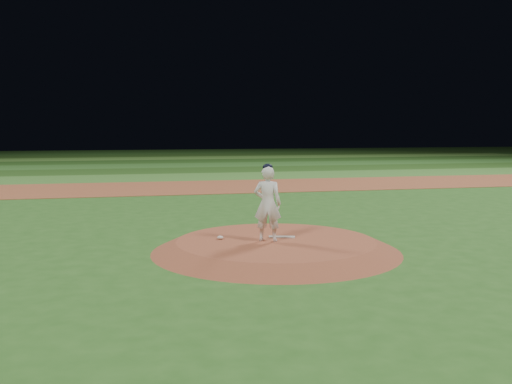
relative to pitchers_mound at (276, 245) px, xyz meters
name	(u,v)px	position (x,y,z in m)	size (l,w,h in m)	color
ground	(276,251)	(0.00, 0.00, -0.12)	(120.00, 120.00, 0.00)	#27591D
infield_dirt_band	(198,187)	(0.00, 14.00, -0.12)	(70.00, 6.00, 0.02)	brown
outfield_stripe_0	(186,177)	(0.00, 19.50, -0.12)	(70.00, 5.00, 0.02)	#387028
outfield_stripe_1	(178,170)	(0.00, 24.50, -0.12)	(70.00, 5.00, 0.02)	#204716
outfield_stripe_2	(172,165)	(0.00, 29.50, -0.12)	(70.00, 5.00, 0.02)	#2D6324
outfield_stripe_3	(167,161)	(0.00, 34.50, -0.12)	(70.00, 5.00, 0.02)	#204917
outfield_stripe_4	(163,158)	(0.00, 39.50, -0.12)	(70.00, 5.00, 0.02)	#447B2D
outfield_stripe_5	(160,156)	(0.00, 44.50, -0.12)	(70.00, 5.00, 0.02)	#244B18
pitchers_mound	(276,245)	(0.00, 0.00, 0.00)	(5.50, 5.50, 0.25)	brown
pitching_rubber	(282,237)	(0.20, 0.24, 0.14)	(0.59, 0.15, 0.03)	beige
rosin_bag	(220,237)	(-1.19, 0.36, 0.16)	(0.14, 0.14, 0.08)	silver
pitcher_on_mound	(268,203)	(-0.21, -0.07, 0.96)	(0.70, 0.59, 1.70)	white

